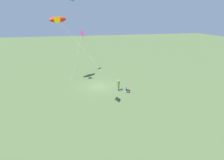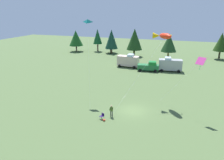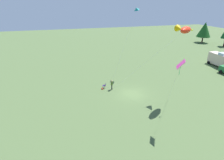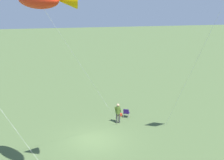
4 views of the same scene
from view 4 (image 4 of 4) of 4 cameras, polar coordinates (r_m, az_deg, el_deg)
ground_plane at (r=24.00m, az=-3.24°, el=-10.86°), size 160.00×160.00×0.00m
person_kite_flyer at (r=26.46m, az=1.11°, el=-5.83°), size 0.59×0.35×1.74m
folding_chair at (r=27.79m, az=2.63°, el=-5.94°), size 0.64×0.64×0.82m
backpack_on_grass at (r=28.28m, az=1.51°, el=-6.36°), size 0.38×0.34×0.22m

